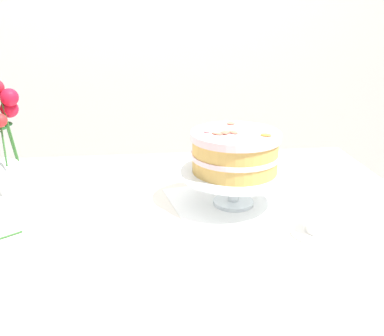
# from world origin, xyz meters

# --- Properties ---
(dining_table) EXTENTS (1.40, 1.00, 0.74)m
(dining_table) POSITION_xyz_m (0.00, -0.02, 0.65)
(dining_table) COLOR white
(dining_table) RESTS_ON ground
(linen_napkin) EXTENTS (0.38, 0.38, 0.00)m
(linen_napkin) POSITION_xyz_m (0.19, 0.03, 0.74)
(linen_napkin) COLOR white
(linen_napkin) RESTS_ON dining_table
(cake_stand) EXTENTS (0.29, 0.29, 0.10)m
(cake_stand) POSITION_xyz_m (0.19, 0.03, 0.82)
(cake_stand) COLOR silver
(cake_stand) RESTS_ON linen_napkin
(layer_cake) EXTENTS (0.24, 0.24, 0.11)m
(layer_cake) POSITION_xyz_m (0.19, 0.03, 0.89)
(layer_cake) COLOR tan
(layer_cake) RESTS_ON cake_stand
(flower_vase) EXTENTS (0.11, 0.11, 0.33)m
(flower_vase) POSITION_xyz_m (-0.43, 0.18, 0.90)
(flower_vase) COLOR silver
(flower_vase) RESTS_ON dining_table
(teacup) EXTENTS (0.13, 0.13, 0.06)m
(teacup) POSITION_xyz_m (0.37, -0.15, 0.77)
(teacup) COLOR white
(teacup) RESTS_ON dining_table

